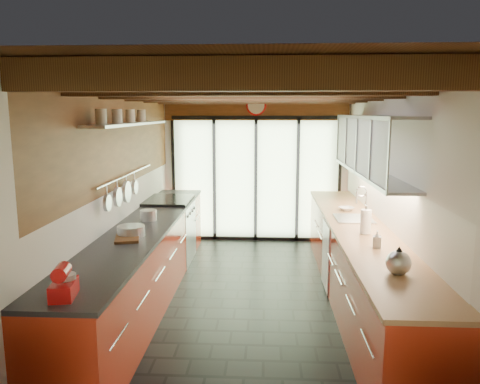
{
  "coord_description": "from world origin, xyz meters",
  "views": [
    {
      "loc": [
        0.17,
        -5.37,
        2.23
      ],
      "look_at": [
        -0.15,
        0.4,
        1.25
      ],
      "focal_mm": 35.0,
      "sensor_mm": 36.0,
      "label": 1
    }
  ],
  "objects_px": {
    "stand_mixer": "(64,284)",
    "kettle": "(399,261)",
    "soap_bottle": "(377,239)",
    "paper_towel": "(366,222)",
    "bowl": "(346,209)"
  },
  "relations": [
    {
      "from": "stand_mixer",
      "to": "kettle",
      "type": "height_order",
      "value": "stand_mixer"
    },
    {
      "from": "kettle",
      "to": "soap_bottle",
      "type": "distance_m",
      "value": 0.75
    },
    {
      "from": "kettle",
      "to": "paper_towel",
      "type": "distance_m",
      "value": 1.29
    },
    {
      "from": "stand_mixer",
      "to": "paper_towel",
      "type": "xyz_separation_m",
      "value": [
        2.54,
        1.93,
        0.03
      ]
    },
    {
      "from": "paper_towel",
      "to": "soap_bottle",
      "type": "relative_size",
      "value": 1.82
    },
    {
      "from": "stand_mixer",
      "to": "paper_towel",
      "type": "height_order",
      "value": "paper_towel"
    },
    {
      "from": "stand_mixer",
      "to": "soap_bottle",
      "type": "distance_m",
      "value": 2.89
    },
    {
      "from": "stand_mixer",
      "to": "paper_towel",
      "type": "relative_size",
      "value": 0.94
    },
    {
      "from": "stand_mixer",
      "to": "bowl",
      "type": "xyz_separation_m",
      "value": [
        2.54,
        3.16,
        -0.07
      ]
    },
    {
      "from": "paper_towel",
      "to": "stand_mixer",
      "type": "bearing_deg",
      "value": -142.83
    },
    {
      "from": "kettle",
      "to": "paper_towel",
      "type": "bearing_deg",
      "value": 90.0
    },
    {
      "from": "kettle",
      "to": "soap_bottle",
      "type": "xyz_separation_m",
      "value": [
        -0.0,
        0.75,
        -0.02
      ]
    },
    {
      "from": "soap_bottle",
      "to": "kettle",
      "type": "bearing_deg",
      "value": -90.0
    },
    {
      "from": "stand_mixer",
      "to": "soap_bottle",
      "type": "bearing_deg",
      "value": 28.61
    },
    {
      "from": "bowl",
      "to": "soap_bottle",
      "type": "bearing_deg",
      "value": -90.0
    }
  ]
}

